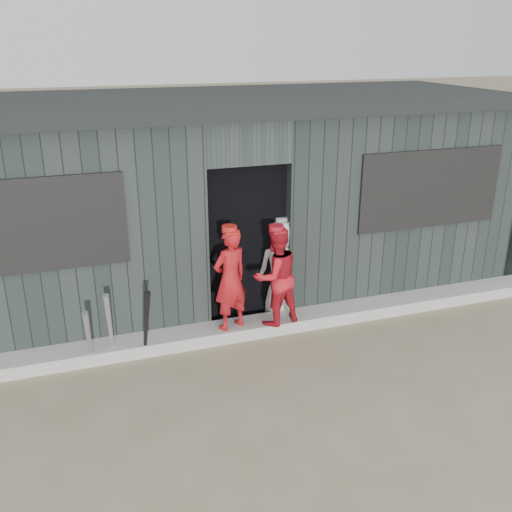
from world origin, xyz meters
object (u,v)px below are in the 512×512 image
object	(u,v)px
bat_mid	(89,338)
bat_right	(146,325)
bat_left	(110,326)
player_red_right	(276,276)
player_red_left	(230,279)
player_grey_back	(281,268)
dugout	(217,195)

from	to	relation	value
bat_mid	bat_right	distance (m)	0.61
bat_left	bat_mid	world-z (taller)	bat_left
bat_left	player_red_right	size ratio (longest dim) A/B	0.69
bat_left	bat_right	bearing A→B (deg)	-18.80
player_red_left	player_grey_back	distance (m)	0.88
bat_left	bat_mid	distance (m)	0.25
player_red_left	player_grey_back	bearing A→B (deg)	-173.96
bat_left	player_red_right	distance (m)	1.94
bat_left	dugout	size ratio (longest dim) A/B	0.10
bat_left	bat_mid	xyz separation A→B (m)	(-0.23, -0.08, -0.06)
bat_left	dugout	distance (m)	2.60
bat_right	player_red_left	distance (m)	1.07
bat_left	player_red_left	xyz separation A→B (m)	(1.38, 0.03, 0.35)
bat_right	player_grey_back	size ratio (longest dim) A/B	0.67
bat_left	player_grey_back	size ratio (longest dim) A/B	0.64
bat_right	dugout	world-z (taller)	dugout
bat_left	bat_mid	size ratio (longest dim) A/B	1.18
player_red_left	player_grey_back	xyz separation A→B (m)	(0.77, 0.40, -0.12)
bat_left	bat_mid	bearing A→B (deg)	-160.06
bat_left	player_grey_back	distance (m)	2.20
bat_left	player_red_right	xyz separation A→B (m)	(1.92, -0.01, 0.33)
bat_mid	player_red_left	bearing A→B (deg)	4.19
bat_mid	bat_right	world-z (taller)	bat_right
dugout	bat_right	bearing A→B (deg)	-124.98
player_red_left	player_grey_back	size ratio (longest dim) A/B	0.95
bat_mid	dugout	bearing A→B (deg)	43.75
bat_left	dugout	xyz separation A→B (m)	(1.70, 1.76, 0.87)
player_red_right	player_grey_back	world-z (taller)	player_red_right
bat_left	player_red_left	size ratio (longest dim) A/B	0.67
dugout	bat_left	bearing A→B (deg)	-133.92
bat_mid	bat_left	bearing A→B (deg)	19.94
bat_left	player_grey_back	world-z (taller)	player_grey_back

